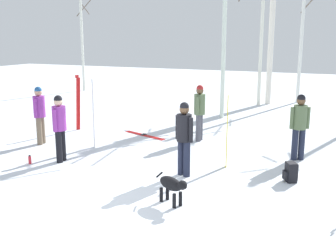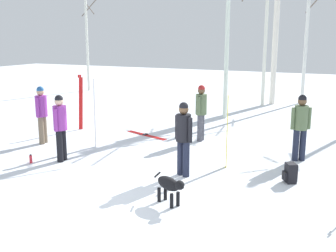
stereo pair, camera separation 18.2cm
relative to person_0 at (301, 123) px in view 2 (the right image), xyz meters
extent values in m
plane|color=white|center=(-2.74, -4.10, -0.98)|extent=(60.00, 60.00, 0.00)
cylinder|color=#1E2338|center=(0.08, 0.04, -0.57)|extent=(0.16, 0.16, 0.82)
cylinder|color=#1E2338|center=(-0.08, -0.04, -0.57)|extent=(0.16, 0.16, 0.82)
cylinder|color=#566B47|center=(0.00, 0.00, 0.15)|extent=(0.34, 0.34, 0.62)
sphere|color=brown|center=(0.00, 0.00, 0.57)|extent=(0.22, 0.22, 0.22)
sphere|color=black|center=(0.00, 0.00, 0.63)|extent=(0.21, 0.21, 0.21)
cylinder|color=#566B47|center=(0.18, 0.10, 0.13)|extent=(0.10, 0.10, 0.56)
cylinder|color=#566B47|center=(-0.18, -0.10, 0.13)|extent=(0.10, 0.10, 0.56)
cylinder|color=#4C4C56|center=(-3.01, 0.74, -0.57)|extent=(0.16, 0.16, 0.82)
cylinder|color=#4C4C56|center=(-3.02, 0.92, -0.57)|extent=(0.16, 0.16, 0.82)
cylinder|color=#566B47|center=(-3.01, 0.83, 0.15)|extent=(0.34, 0.34, 0.62)
sphere|color=brown|center=(-3.01, 0.83, 0.57)|extent=(0.22, 0.22, 0.22)
sphere|color=#B22626|center=(-3.01, 0.83, 0.63)|extent=(0.21, 0.21, 0.21)
cylinder|color=#566B47|center=(-3.01, 0.62, 0.13)|extent=(0.10, 0.10, 0.56)
cylinder|color=#566B47|center=(-3.02, 1.04, 0.13)|extent=(0.10, 0.10, 0.56)
cylinder|color=#72604C|center=(-7.15, -1.56, -0.57)|extent=(0.16, 0.16, 0.82)
cylinder|color=#72604C|center=(-7.19, -1.38, -0.57)|extent=(0.16, 0.16, 0.82)
cylinder|color=purple|center=(-7.17, -1.47, 0.15)|extent=(0.34, 0.34, 0.62)
sphere|color=tan|center=(-7.17, -1.47, 0.57)|extent=(0.22, 0.22, 0.22)
sphere|color=#265999|center=(-7.17, -1.47, 0.63)|extent=(0.21, 0.21, 0.21)
cylinder|color=purple|center=(-7.13, -1.68, 0.13)|extent=(0.10, 0.10, 0.56)
cylinder|color=purple|center=(-7.22, -1.27, 0.13)|extent=(0.10, 0.10, 0.56)
cylinder|color=black|center=(-5.50, -2.72, -0.57)|extent=(0.16, 0.16, 0.82)
cylinder|color=black|center=(-5.52, -2.55, -0.57)|extent=(0.16, 0.16, 0.82)
cylinder|color=purple|center=(-5.51, -2.64, 0.15)|extent=(0.34, 0.34, 0.62)
sphere|color=beige|center=(-5.51, -2.64, 0.57)|extent=(0.22, 0.22, 0.22)
sphere|color=black|center=(-5.51, -2.64, 0.63)|extent=(0.21, 0.21, 0.21)
cylinder|color=purple|center=(-5.48, -2.84, 0.13)|extent=(0.10, 0.10, 0.56)
cylinder|color=purple|center=(-5.54, -2.43, 0.13)|extent=(0.10, 0.10, 0.56)
cylinder|color=#1E2338|center=(-2.16, -2.38, -0.57)|extent=(0.16, 0.16, 0.82)
cylinder|color=#1E2338|center=(-2.32, -2.31, -0.57)|extent=(0.16, 0.16, 0.82)
cylinder|color=black|center=(-2.24, -2.35, 0.15)|extent=(0.34, 0.34, 0.62)
sphere|color=brown|center=(-2.24, -2.35, 0.57)|extent=(0.22, 0.22, 0.22)
sphere|color=black|center=(-2.24, -2.35, 0.63)|extent=(0.21, 0.21, 0.21)
cylinder|color=black|center=(-2.04, -2.43, 0.13)|extent=(0.10, 0.10, 0.56)
cylinder|color=black|center=(-2.43, -2.27, 0.13)|extent=(0.10, 0.10, 0.56)
ellipsoid|color=black|center=(-1.86, -3.96, -0.57)|extent=(0.64, 0.46, 0.26)
sphere|color=black|center=(-1.56, -4.11, -0.51)|extent=(0.18, 0.18, 0.18)
ellipsoid|color=black|center=(-1.50, -4.14, -0.53)|extent=(0.12, 0.10, 0.06)
cylinder|color=black|center=(-2.17, -3.81, -0.49)|extent=(0.19, 0.12, 0.17)
cylinder|color=black|center=(-1.65, -3.98, -0.84)|extent=(0.07, 0.07, 0.28)
cylinder|color=black|center=(-1.72, -4.12, -0.84)|extent=(0.07, 0.07, 0.28)
cylinder|color=black|center=(-2.00, -3.81, -0.84)|extent=(0.07, 0.07, 0.28)
cylinder|color=black|center=(-2.07, -3.94, -0.84)|extent=(0.07, 0.07, 0.28)
cube|color=red|center=(-7.27, 0.58, -0.09)|extent=(0.12, 0.12, 1.79)
cube|color=red|center=(-7.27, 0.58, 0.85)|extent=(0.05, 0.05, 0.10)
cube|color=red|center=(-7.31, 0.54, -0.09)|extent=(0.12, 0.12, 1.79)
cube|color=red|center=(-7.31, 0.54, 0.85)|extent=(0.05, 0.05, 0.10)
cube|color=white|center=(-5.51, -1.15, -0.03)|extent=(0.10, 0.10, 1.90)
cube|color=white|center=(-5.51, -1.15, 0.95)|extent=(0.05, 0.05, 0.10)
cube|color=white|center=(-5.47, -1.19, -0.03)|extent=(0.10, 0.10, 1.90)
cube|color=white|center=(-5.47, -1.19, 0.95)|extent=(0.05, 0.05, 0.10)
cube|color=yellow|center=(-1.54, -1.28, -0.14)|extent=(0.06, 0.13, 1.69)
cube|color=yellow|center=(-1.54, -1.28, 0.75)|extent=(0.03, 0.06, 0.10)
cube|color=yellow|center=(-1.53, -1.33, -0.14)|extent=(0.06, 0.13, 1.69)
cube|color=yellow|center=(-1.53, -1.33, 0.75)|extent=(0.03, 0.06, 0.10)
cube|color=red|center=(-4.82, 0.75, -0.97)|extent=(1.63, 0.63, 0.02)
cube|color=#333338|center=(-4.87, 0.77, -0.95)|extent=(0.13, 0.10, 0.03)
cube|color=red|center=(-4.86, 0.66, -0.97)|extent=(1.63, 0.63, 0.02)
cube|color=#333338|center=(-4.90, 0.68, -0.95)|extent=(0.13, 0.10, 0.03)
cube|color=black|center=(0.07, -1.76, -0.76)|extent=(0.31, 0.33, 0.44)
cube|color=black|center=(-0.04, -1.83, -0.83)|extent=(0.15, 0.20, 0.20)
cube|color=black|center=(0.14, -1.64, -0.76)|extent=(0.04, 0.04, 0.37)
cube|color=black|center=(0.21, -1.77, -0.76)|extent=(0.04, 0.04, 0.37)
cylinder|color=red|center=(-6.11, -3.12, -0.88)|extent=(0.07, 0.07, 0.20)
cylinder|color=black|center=(-6.11, -3.12, -0.77)|extent=(0.05, 0.05, 0.02)
cylinder|color=silver|center=(-13.17, 9.09, 2.46)|extent=(0.14, 0.14, 6.87)
cylinder|color=brown|center=(-13.25, 9.61, 3.79)|extent=(1.08, 0.22, 1.06)
cylinder|color=brown|center=(-12.83, 9.10, 3.60)|extent=(0.07, 0.70, 0.51)
cylinder|color=silver|center=(-3.42, 4.55, 2.26)|extent=(0.16, 0.16, 6.48)
cylinder|color=silver|center=(-2.75, 8.14, 2.15)|extent=(0.16, 0.16, 6.27)
cylinder|color=silver|center=(-2.41, 8.69, 2.86)|extent=(0.26, 0.26, 7.69)
cylinder|color=silver|center=(-1.20, 9.73, 2.46)|extent=(0.16, 0.16, 6.89)
cylinder|color=brown|center=(-1.03, 10.05, 3.60)|extent=(0.70, 0.39, 0.76)
camera|label=1|loc=(1.11, -10.69, 2.18)|focal=43.72mm
camera|label=2|loc=(1.27, -10.62, 2.18)|focal=43.72mm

